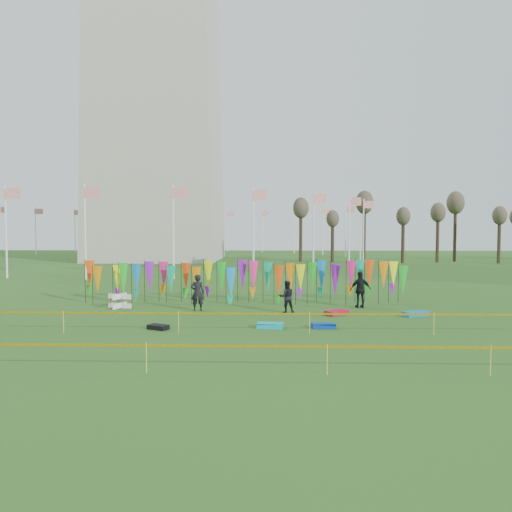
{
  "coord_description": "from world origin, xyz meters",
  "views": [
    {
      "loc": [
        1.54,
        -21.36,
        4.17
      ],
      "look_at": [
        0.74,
        6.0,
        2.74
      ],
      "focal_mm": 35.0,
      "sensor_mm": 36.0,
      "label": 1
    }
  ],
  "objects_px": {
    "person_left": "(197,293)",
    "kite_bag_teal": "(416,314)",
    "person_right": "(360,290)",
    "kite_bag_blue": "(323,326)",
    "kite_bag_black": "(158,327)",
    "person_mid": "(287,297)",
    "kite_bag_red": "(337,313)",
    "box_kite": "(120,301)",
    "kite_bag_turquoise": "(270,326)"
  },
  "relations": [
    {
      "from": "person_right",
      "to": "kite_bag_teal",
      "type": "distance_m",
      "value": 3.51
    },
    {
      "from": "kite_bag_red",
      "to": "kite_bag_turquoise",
      "type": "bearing_deg",
      "value": -133.94
    },
    {
      "from": "kite_bag_red",
      "to": "kite_bag_teal",
      "type": "bearing_deg",
      "value": -4.13
    },
    {
      "from": "person_mid",
      "to": "kite_bag_blue",
      "type": "relative_size",
      "value": 1.63
    },
    {
      "from": "box_kite",
      "to": "person_left",
      "type": "relative_size",
      "value": 0.42
    },
    {
      "from": "person_right",
      "to": "kite_bag_blue",
      "type": "height_order",
      "value": "person_right"
    },
    {
      "from": "box_kite",
      "to": "kite_bag_teal",
      "type": "relative_size",
      "value": 0.64
    },
    {
      "from": "kite_bag_turquoise",
      "to": "kite_bag_red",
      "type": "xyz_separation_m",
      "value": [
        3.27,
        3.39,
        0.0
      ]
    },
    {
      "from": "person_mid",
      "to": "kite_bag_turquoise",
      "type": "relative_size",
      "value": 1.47
    },
    {
      "from": "kite_bag_red",
      "to": "kite_bag_black",
      "type": "distance_m",
      "value": 8.82
    },
    {
      "from": "kite_bag_red",
      "to": "kite_bag_teal",
      "type": "xyz_separation_m",
      "value": [
        3.77,
        -0.27,
        0.0
      ]
    },
    {
      "from": "box_kite",
      "to": "kite_bag_turquoise",
      "type": "xyz_separation_m",
      "value": [
        8.0,
        -5.14,
        -0.28
      ]
    },
    {
      "from": "person_right",
      "to": "kite_bag_blue",
      "type": "distance_m",
      "value": 6.29
    },
    {
      "from": "box_kite",
      "to": "kite_bag_turquoise",
      "type": "height_order",
      "value": "box_kite"
    },
    {
      "from": "person_right",
      "to": "kite_bag_blue",
      "type": "relative_size",
      "value": 1.97
    },
    {
      "from": "person_left",
      "to": "person_right",
      "type": "relative_size",
      "value": 0.97
    },
    {
      "from": "person_right",
      "to": "box_kite",
      "type": "bearing_deg",
      "value": -7.3
    },
    {
      "from": "person_mid",
      "to": "person_right",
      "type": "distance_m",
      "value": 4.36
    },
    {
      "from": "person_left",
      "to": "person_right",
      "type": "height_order",
      "value": "person_right"
    },
    {
      "from": "person_right",
      "to": "kite_bag_teal",
      "type": "xyz_separation_m",
      "value": [
        2.19,
        -2.6,
        -0.86
      ]
    },
    {
      "from": "box_kite",
      "to": "kite_bag_blue",
      "type": "distance_m",
      "value": 11.47
    },
    {
      "from": "person_mid",
      "to": "person_right",
      "type": "xyz_separation_m",
      "value": [
        4.01,
        1.71,
        0.17
      ]
    },
    {
      "from": "kite_bag_blue",
      "to": "kite_bag_teal",
      "type": "bearing_deg",
      "value": 32.79
    },
    {
      "from": "kite_bag_teal",
      "to": "kite_bag_black",
      "type": "bearing_deg",
      "value": -163.32
    },
    {
      "from": "person_left",
      "to": "kite_bag_teal",
      "type": "xyz_separation_m",
      "value": [
        10.79,
        -1.34,
        -0.83
      ]
    },
    {
      "from": "kite_bag_black",
      "to": "kite_bag_teal",
      "type": "bearing_deg",
      "value": 16.68
    },
    {
      "from": "kite_bag_black",
      "to": "person_mid",
      "type": "bearing_deg",
      "value": 38.55
    },
    {
      "from": "person_mid",
      "to": "kite_bag_red",
      "type": "distance_m",
      "value": 2.6
    },
    {
      "from": "box_kite",
      "to": "person_mid",
      "type": "bearing_deg",
      "value": -7.28
    },
    {
      "from": "box_kite",
      "to": "person_left",
      "type": "height_order",
      "value": "person_left"
    },
    {
      "from": "box_kite",
      "to": "person_left",
      "type": "xyz_separation_m",
      "value": [
        4.25,
        -0.68,
        0.55
      ]
    },
    {
      "from": "person_mid",
      "to": "person_right",
      "type": "bearing_deg",
      "value": -165.28
    },
    {
      "from": "box_kite",
      "to": "kite_bag_teal",
      "type": "height_order",
      "value": "box_kite"
    },
    {
      "from": "person_right",
      "to": "kite_bag_turquoise",
      "type": "xyz_separation_m",
      "value": [
        -4.84,
        -5.72,
        -0.86
      ]
    },
    {
      "from": "kite_bag_red",
      "to": "box_kite",
      "type": "bearing_deg",
      "value": 171.18
    },
    {
      "from": "box_kite",
      "to": "kite_bag_red",
      "type": "relative_size",
      "value": 0.64
    },
    {
      "from": "kite_bag_black",
      "to": "kite_bag_teal",
      "type": "relative_size",
      "value": 0.69
    },
    {
      "from": "kite_bag_blue",
      "to": "kite_bag_teal",
      "type": "relative_size",
      "value": 0.81
    },
    {
      "from": "kite_bag_red",
      "to": "kite_bag_teal",
      "type": "distance_m",
      "value": 3.78
    },
    {
      "from": "kite_bag_turquoise",
      "to": "kite_bag_black",
      "type": "height_order",
      "value": "kite_bag_turquoise"
    },
    {
      "from": "person_left",
      "to": "person_mid",
      "type": "xyz_separation_m",
      "value": [
        4.59,
        -0.45,
        -0.14
      ]
    },
    {
      "from": "person_mid",
      "to": "kite_bag_teal",
      "type": "bearing_deg",
      "value": 163.45
    },
    {
      "from": "person_mid",
      "to": "kite_bag_blue",
      "type": "height_order",
      "value": "person_mid"
    },
    {
      "from": "box_kite",
      "to": "person_right",
      "type": "bearing_deg",
      "value": 2.59
    },
    {
      "from": "person_right",
      "to": "kite_bag_red",
      "type": "bearing_deg",
      "value": 46.02
    },
    {
      "from": "kite_bag_turquoise",
      "to": "person_mid",
      "type": "bearing_deg",
      "value": 78.27
    },
    {
      "from": "kite_bag_blue",
      "to": "box_kite",
      "type": "bearing_deg",
      "value": 153.65
    },
    {
      "from": "kite_bag_black",
      "to": "kite_bag_teal",
      "type": "distance_m",
      "value": 12.25
    },
    {
      "from": "box_kite",
      "to": "kite_bag_blue",
      "type": "height_order",
      "value": "box_kite"
    },
    {
      "from": "person_left",
      "to": "kite_bag_red",
      "type": "bearing_deg",
      "value": 163.43
    }
  ]
}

